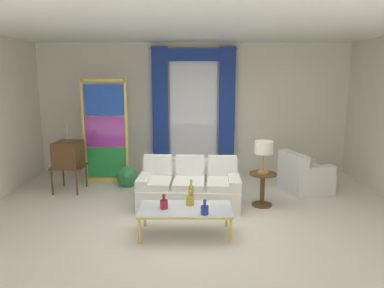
{
  "coord_description": "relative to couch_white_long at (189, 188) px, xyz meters",
  "views": [
    {
      "loc": [
        -0.04,
        -5.78,
        2.33
      ],
      "look_at": [
        -0.03,
        0.9,
        1.05
      ],
      "focal_mm": 35.08,
      "sensor_mm": 36.0,
      "label": 1
    }
  ],
  "objects": [
    {
      "name": "ground_plane",
      "position": [
        0.08,
        -0.62,
        -0.3
      ],
      "size": [
        16.0,
        16.0,
        0.0
      ],
      "primitive_type": "plane",
      "color": "silver"
    },
    {
      "name": "bottle_crystal_tall",
      "position": [
        -0.36,
        -1.3,
        0.18
      ],
      "size": [
        0.11,
        0.11,
        0.22
      ],
      "color": "maroon",
      "rests_on": "coffee_table"
    },
    {
      "name": "bottle_amber_squat",
      "position": [
        0.01,
        -1.15,
        0.18
      ],
      "size": [
        0.12,
        0.12,
        0.23
      ],
      "color": "gold",
      "rests_on": "coffee_table"
    },
    {
      "name": "armchair_white",
      "position": [
        2.25,
        0.74,
        -0.02
      ],
      "size": [
        1.03,
        1.01,
        0.8
      ],
      "color": "white",
      "rests_on": "ground"
    },
    {
      "name": "wall_rear",
      "position": [
        0.08,
        2.44,
        1.2
      ],
      "size": [
        8.0,
        0.12,
        3.0
      ],
      "primitive_type": "cube",
      "color": "silver",
      "rests_on": "ground"
    },
    {
      "name": "stained_glass_divider",
      "position": [
        -1.78,
        1.38,
        0.75
      ],
      "size": [
        0.95,
        0.05,
        2.2
      ],
      "color": "gold",
      "rests_on": "ground"
    },
    {
      "name": "couch_white_long",
      "position": [
        0.0,
        0.0,
        0.0
      ],
      "size": [
        1.8,
        1.01,
        0.86
      ],
      "color": "white",
      "rests_on": "ground"
    },
    {
      "name": "curtained_window",
      "position": [
        0.08,
        2.27,
        1.44
      ],
      "size": [
        2.0,
        0.17,
        2.7
      ],
      "color": "white",
      "rests_on": "ground"
    },
    {
      "name": "coffee_table",
      "position": [
        -0.05,
        -1.27,
        0.07
      ],
      "size": [
        1.33,
        0.67,
        0.41
      ],
      "color": "silver",
      "rests_on": "ground"
    },
    {
      "name": "vintage_tv",
      "position": [
        -2.4,
        0.8,
        0.42
      ],
      "size": [
        0.62,
        0.62,
        1.35
      ],
      "color": "brown",
      "rests_on": "ground"
    },
    {
      "name": "bottle_blue_decanter",
      "position": [
        0.22,
        -1.52,
        0.18
      ],
      "size": [
        0.11,
        0.11,
        0.21
      ],
      "color": "navy",
      "rests_on": "coffee_table"
    },
    {
      "name": "ceiling_slab",
      "position": [
        0.08,
        0.18,
        2.72
      ],
      "size": [
        8.0,
        7.6,
        0.04
      ],
      "primitive_type": "cube",
      "color": "white"
    },
    {
      "name": "table_lamp_brass",
      "position": [
        1.29,
        -0.06,
        0.72
      ],
      "size": [
        0.32,
        0.32,
        0.57
      ],
      "color": "#B29338",
      "rests_on": "round_side_table"
    },
    {
      "name": "peacock_figurine",
      "position": [
        -1.29,
        0.96,
        -0.08
      ],
      "size": [
        0.44,
        0.6,
        0.5
      ],
      "color": "beige",
      "rests_on": "ground"
    },
    {
      "name": "round_side_table",
      "position": [
        1.29,
        -0.06,
        0.05
      ],
      "size": [
        0.48,
        0.48,
        0.59
      ],
      "color": "brown",
      "rests_on": "ground"
    },
    {
      "name": "bottle_ruby_flask",
      "position": [
        0.03,
        -1.03,
        0.25
      ],
      "size": [
        0.07,
        0.07,
        0.35
      ],
      "color": "gold",
      "rests_on": "coffee_table"
    }
  ]
}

